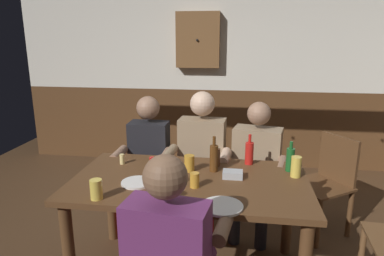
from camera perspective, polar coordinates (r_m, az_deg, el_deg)
back_wall_upper at (r=4.70m, az=4.21°, el=15.03°), size 5.37×0.12×1.44m
back_wall_wainscot at (r=4.85m, az=3.93°, el=0.26°), size 5.37×0.12×1.03m
dining_table at (r=2.50m, az=-0.39°, el=-10.71°), size 1.65×0.92×0.77m
person_0 at (r=3.21m, az=-7.31°, el=-4.69°), size 0.50×0.50×1.21m
person_1 at (r=3.12m, az=1.45°, el=-4.47°), size 0.57×0.53×1.27m
person_2 at (r=3.12m, az=10.35°, el=-5.58°), size 0.60×0.60×1.19m
person_3 at (r=1.91m, az=-3.28°, el=-19.17°), size 0.59×0.56×1.21m
chair_empty_near_right at (r=3.37m, az=21.20°, el=-8.16°), size 0.61×0.61×0.88m
table_candle at (r=2.77m, az=-11.40°, el=-5.02°), size 0.04×0.04×0.08m
condiment_caddy at (r=2.49m, az=6.69°, el=-7.56°), size 0.14×0.10×0.05m
plate_0 at (r=2.41m, az=-9.00°, el=-8.82°), size 0.22×0.22×0.01m
plate_1 at (r=2.08m, az=4.96°, el=-12.66°), size 0.25×0.25×0.01m
bottle_0 at (r=2.74m, az=9.38°, el=-4.02°), size 0.06×0.06×0.24m
bottle_1 at (r=2.21m, az=-6.51°, el=-8.50°), size 0.07×0.07×0.25m
bottle_2 at (r=2.56m, az=3.61°, el=-4.88°), size 0.06×0.06×0.27m
bottle_3 at (r=2.67m, az=15.81°, el=-4.93°), size 0.06×0.06×0.23m
pint_glass_0 at (r=2.13m, az=-4.64°, el=-10.57°), size 0.07×0.07×0.11m
pint_glass_1 at (r=2.23m, az=-15.43°, el=-9.68°), size 0.08×0.08×0.12m
pint_glass_2 at (r=2.31m, az=0.43°, el=-8.53°), size 0.06×0.06×0.10m
pint_glass_3 at (r=2.57m, az=-0.44°, el=-5.80°), size 0.08×0.08×0.12m
pint_glass_4 at (r=2.58m, az=16.69°, el=-6.11°), size 0.07×0.07×0.15m
pint_glass_5 at (r=2.68m, az=3.95°, el=-4.83°), size 0.06×0.06×0.14m
wall_dart_cabinet at (r=4.59m, az=0.97°, el=14.24°), size 0.56×0.15×0.70m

